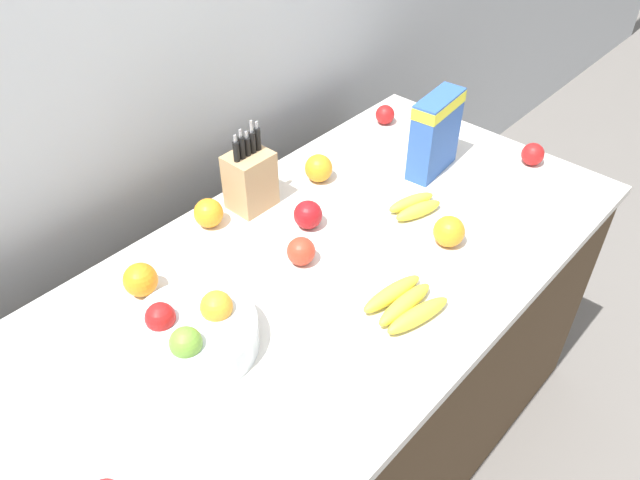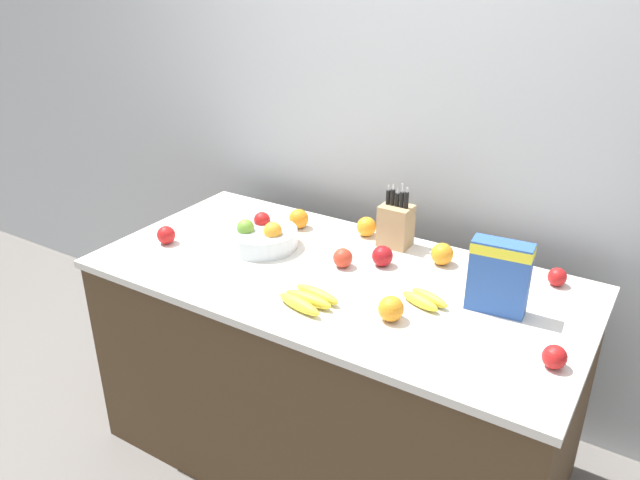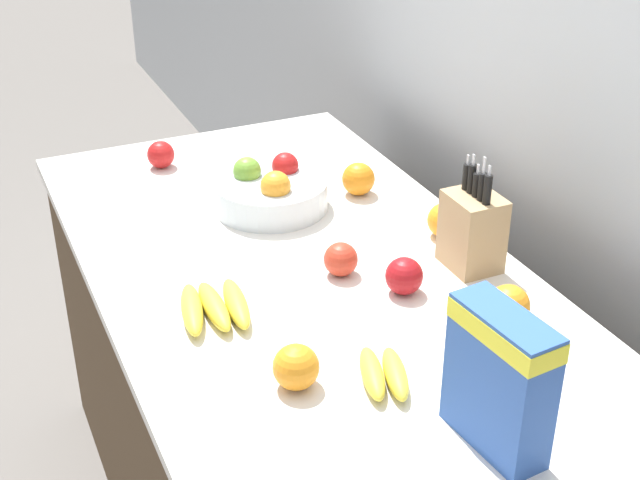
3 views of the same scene
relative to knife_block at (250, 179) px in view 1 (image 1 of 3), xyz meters
The scene contains 16 objects.
ground_plane 1.04m from the knife_block, 103.13° to the right, with size 14.00×14.00×0.00m, color slate.
wall_back 0.47m from the knife_block, 103.71° to the left, with size 9.00×0.06×2.60m.
counter 0.64m from the knife_block, 103.13° to the right, with size 1.86×0.92×0.89m.
knife_block is the anchor object (origin of this frame).
cereal_box 0.59m from the knife_block, 29.03° to the right, with size 0.20×0.10×0.26m.
fruit_bowl 0.55m from the knife_block, 146.66° to the right, with size 0.29×0.29×0.13m.
banana_bunch_left 0.48m from the knife_block, 51.90° to the right, with size 0.18×0.12×0.04m.
banana_bunch_right 0.60m from the knife_block, 94.38° to the right, with size 0.21×0.17×0.04m.
apple_front 0.30m from the knife_block, 106.94° to the right, with size 0.08×0.08×0.08m, color red.
apple_rightmost 0.20m from the knife_block, 78.74° to the right, with size 0.08×0.08×0.08m, color #A31419.
apple_leftmost 0.91m from the knife_block, 33.75° to the right, with size 0.07×0.07×0.07m, color red.
apple_rear 0.65m from the knife_block, ahead, with size 0.07×0.07×0.07m, color red.
orange_near_bowl 0.15m from the knife_block, behind, with size 0.08×0.08×0.08m, color orange.
orange_mid_right 0.24m from the knife_block, 14.24° to the right, with size 0.09×0.09×0.09m, color orange.
orange_front_left 0.58m from the knife_block, 65.63° to the right, with size 0.09×0.09×0.09m, color orange.
orange_mid_left 0.44m from the knife_block, behind, with size 0.09×0.09×0.09m, color orange.
Camera 1 is at (-0.88, -0.80, 2.00)m, focal length 35.00 mm.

